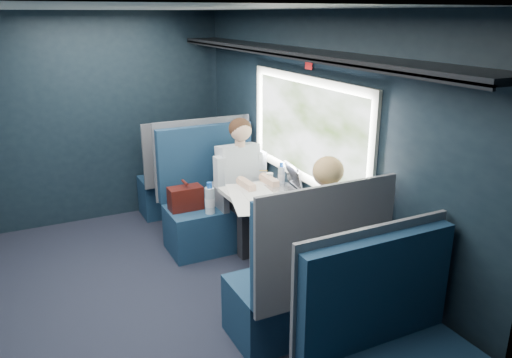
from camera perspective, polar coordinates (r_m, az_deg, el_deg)
name	(u,v)px	position (r m, az deg, el deg)	size (l,w,h in m)	color
ground	(158,304)	(4.30, -11.14, -13.88)	(2.80, 4.20, 0.01)	black
room_shell	(148,127)	(3.74, -12.19, 5.79)	(3.00, 4.40, 2.40)	black
table	(270,208)	(4.33, 1.58, -3.36)	(0.62, 1.00, 0.74)	#54565E
seat_bay_near	(213,205)	(5.08, -4.99, -2.97)	(1.04, 0.62, 1.26)	#0D223A
seat_bay_far	(304,285)	(3.67, 5.46, -12.00)	(1.04, 0.62, 1.26)	#0D223A
seat_row_front	(185,180)	(5.91, -8.16, -0.09)	(1.04, 0.51, 1.16)	#0D223A
man	(243,178)	(4.93, -1.51, 0.08)	(0.53, 0.56, 1.32)	black
woman	(322,230)	(3.78, 7.53, -5.82)	(0.53, 0.56, 1.32)	black
papers	(262,197)	(4.35, 0.72, -2.10)	(0.55, 0.79, 0.01)	white
laptop	(288,183)	(4.53, 3.63, -0.46)	(0.27, 0.34, 0.23)	silver
bottle_small	(281,175)	(4.66, 2.91, 0.46)	(0.06, 0.06, 0.21)	silver
cup	(270,177)	(4.75, 1.56, 0.20)	(0.07, 0.07, 0.08)	white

